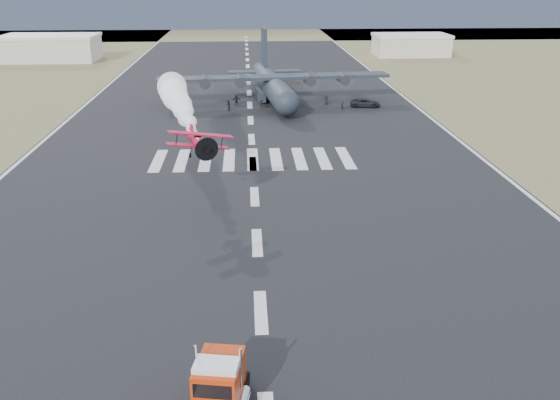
{
  "coord_description": "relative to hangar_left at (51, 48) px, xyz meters",
  "views": [
    {
      "loc": [
        -0.82,
        -26.74,
        22.82
      ],
      "look_at": [
        2.05,
        23.97,
        4.0
      ],
      "focal_mm": 40.0,
      "sensor_mm": 36.0,
      "label": 1
    }
  ],
  "objects": [
    {
      "name": "hangar_right",
      "position": [
        98.0,
        5.0,
        -0.4
      ],
      "size": [
        20.5,
        12.5,
        5.9
      ],
      "color": "#B5B1A1",
      "rests_on": "ground"
    },
    {
      "name": "crew_h",
      "position": [
        48.34,
        -65.77,
        -2.5
      ],
      "size": [
        0.9,
        1.03,
        1.81
      ],
      "primitive_type": "imported",
      "rotation": [
        0.0,
        0.0,
        5.22
      ],
      "color": "black",
      "rests_on": "ground"
    },
    {
      "name": "ridge_seg_c",
      "position": [
        -13.0,
        115.0,
        5.09
      ],
      "size": [
        150.0,
        50.0,
        17.0
      ],
      "primitive_type": "cube",
      "color": "gray",
      "rests_on": "ground"
    },
    {
      "name": "ridge_seg_d",
      "position": [
        52.0,
        115.0,
        3.09
      ],
      "size": [
        150.0,
        50.0,
        13.0
      ],
      "primitive_type": "cube",
      "color": "gray",
      "rests_on": "ground"
    },
    {
      "name": "semi_truck",
      "position": [
        49.4,
        -143.78,
        -1.75
      ],
      "size": [
        3.51,
        7.69,
        3.38
      ],
      "rotation": [
        0.0,
        0.0,
        -0.17
      ],
      "color": "black",
      "rests_on": "ground"
    },
    {
      "name": "scrub_far",
      "position": [
        52.0,
        85.0,
        -3.41
      ],
      "size": [
        500.0,
        80.0,
        0.0
      ],
      "primitive_type": "cube",
      "color": "olive",
      "rests_on": "ground"
    },
    {
      "name": "hangar_left",
      "position": [
        0.0,
        0.0,
        0.0
      ],
      "size": [
        24.5,
        14.5,
        6.7
      ],
      "color": "#B5B1A1",
      "rests_on": "ground"
    },
    {
      "name": "smoke_trail",
      "position": [
        42.27,
        -89.71,
        3.82
      ],
      "size": [
        7.05,
        27.17,
        4.09
      ],
      "rotation": [
        0.0,
        0.0,
        0.19
      ],
      "color": "white"
    },
    {
      "name": "runway_markings",
      "position": [
        52.0,
        -85.0,
        -3.4
      ],
      "size": [
        60.0,
        260.0,
        0.01
      ],
      "primitive_type": null,
      "color": "silver",
      "rests_on": "ground"
    },
    {
      "name": "support_vehicle",
      "position": [
        72.34,
        -63.77,
        -2.67
      ],
      "size": [
        5.6,
        3.21,
        1.47
      ],
      "primitive_type": "imported",
      "rotation": [
        0.0,
        0.0,
        1.42
      ],
      "color": "black",
      "rests_on": "ground"
    },
    {
      "name": "crew_e",
      "position": [
        65.76,
        -61.14,
        -2.6
      ],
      "size": [
        0.82,
        0.54,
        1.62
      ],
      "primitive_type": "imported",
      "rotation": [
        0.0,
        0.0,
        3.21
      ],
      "color": "black",
      "rests_on": "ground"
    },
    {
      "name": "crew_a",
      "position": [
        57.0,
        -63.4,
        -2.56
      ],
      "size": [
        0.76,
        0.8,
        1.7
      ],
      "primitive_type": "imported",
      "rotation": [
        0.0,
        0.0,
        2.12
      ],
      "color": "black",
      "rests_on": "ground"
    },
    {
      "name": "crew_c",
      "position": [
        53.96,
        -64.6,
        -2.59
      ],
      "size": [
        1.1,
        0.59,
        1.64
      ],
      "primitive_type": "imported",
      "rotation": [
        0.0,
        0.0,
        0.09
      ],
      "color": "black",
      "rests_on": "ground"
    },
    {
      "name": "crew_b",
      "position": [
        56.26,
        -60.5,
        -2.63
      ],
      "size": [
        0.82,
        0.59,
        1.55
      ],
      "primitive_type": "imported",
      "rotation": [
        0.0,
        0.0,
        3.31
      ],
      "color": "black",
      "rests_on": "ground"
    },
    {
      "name": "crew_g",
      "position": [
        67.89,
        -66.25,
        -2.62
      ],
      "size": [
        0.68,
        0.73,
        1.58
      ],
      "primitive_type": "imported",
      "rotation": [
        0.0,
        0.0,
        5.16
      ],
      "color": "black",
      "rests_on": "ground"
    },
    {
      "name": "crew_f",
      "position": [
        49.63,
        -60.58,
        -2.5
      ],
      "size": [
        1.73,
        0.75,
        1.81
      ],
      "primitive_type": "imported",
      "rotation": [
        0.0,
        0.0,
        0.12
      ],
      "color": "black",
      "rests_on": "ground"
    },
    {
      "name": "aerobatic_biplane",
      "position": [
        46.49,
        -112.27,
        3.64
      ],
      "size": [
        6.5,
        5.99,
        3.03
      ],
      "rotation": [
        0.0,
        0.19,
        0.19
      ],
      "color": "red"
    },
    {
      "name": "crew_d",
      "position": [
        56.04,
        -60.4,
        -2.5
      ],
      "size": [
        0.85,
        1.18,
        1.81
      ],
      "primitive_type": "imported",
      "rotation": [
        0.0,
        0.0,
        5.03
      ],
      "color": "black",
      "rests_on": "ground"
    },
    {
      "name": "ridge_seg_e",
      "position": [
        117.0,
        115.0,
        4.09
      ],
      "size": [
        150.0,
        50.0,
        15.0
      ],
      "primitive_type": "cube",
      "color": "gray",
      "rests_on": "ground"
    },
    {
      "name": "ridge_seg_f",
      "position": [
        182.0,
        115.0,
        5.09
      ],
      "size": [
        150.0,
        50.0,
        17.0
      ],
      "primitive_type": "cube",
      "color": "gray",
      "rests_on": "ground"
    },
    {
      "name": "transport_aircraft",
      "position": [
        56.31,
        -57.3,
        -0.29
      ],
      "size": [
        41.95,
        34.47,
        12.1
      ],
      "rotation": [
        0.0,
        0.0,
        0.1
      ],
      "color": "black",
      "rests_on": "ground"
    }
  ]
}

